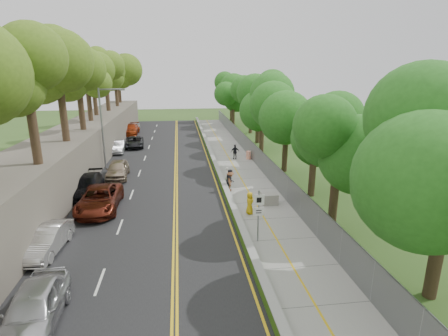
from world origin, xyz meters
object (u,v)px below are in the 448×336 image
at_px(concrete_block, 269,199).
at_px(car_0, 34,308).
at_px(construction_barrel, 249,155).
at_px(signpost, 259,210).
at_px(streetlight, 104,123).
at_px(car_2, 100,199).
at_px(car_1, 46,240).
at_px(person_far, 235,152).
at_px(painter_0, 250,203).

relative_size(concrete_block, car_0, 0.25).
xyz_separation_m(construction_barrel, car_0, (-13.30, -24.80, 0.35)).
bearing_deg(signpost, streetlight, 124.08).
bearing_deg(streetlight, signpost, -55.92).
bearing_deg(car_2, concrete_block, -2.44).
height_order(signpost, car_2, signpost).
relative_size(car_0, car_1, 1.10).
bearing_deg(car_0, car_2, 86.81).
distance_m(construction_barrel, concrete_block, 13.45).
bearing_deg(construction_barrel, person_far, 174.04).
xyz_separation_m(construction_barrel, car_1, (-14.90, -18.82, 0.25)).
bearing_deg(streetlight, person_far, 9.44).
xyz_separation_m(car_0, car_1, (-1.60, 5.99, -0.10)).
height_order(signpost, painter_0, signpost).
xyz_separation_m(streetlight, painter_0, (11.83, -13.00, -3.81)).
relative_size(streetlight, car_0, 1.68).
distance_m(car_1, person_far, 23.23).
relative_size(signpost, car_2, 0.54).
relative_size(construction_barrel, painter_0, 0.58).
bearing_deg(painter_0, car_0, 131.72).
bearing_deg(person_far, car_2, 44.81).
bearing_deg(person_far, streetlight, 6.21).
bearing_deg(signpost, person_far, 84.80).
bearing_deg(car_1, construction_barrel, 55.90).
bearing_deg(car_0, construction_barrel, 58.61).
xyz_separation_m(signpost, car_0, (-10.05, -5.74, -1.11)).
bearing_deg(construction_barrel, car_2, -135.73).
distance_m(streetlight, signpost, 20.72).
bearing_deg(person_far, car_0, 61.47).
height_order(construction_barrel, person_far, person_far).
height_order(streetlight, car_2, streetlight).
bearing_deg(painter_0, construction_barrel, -12.57).
relative_size(car_2, person_far, 3.48).
relative_size(construction_barrel, car_0, 0.19).
bearing_deg(person_far, construction_barrel, 170.81).
bearing_deg(person_far, concrete_block, 88.46).
bearing_deg(concrete_block, signpost, -110.81).
xyz_separation_m(car_1, painter_0, (11.97, 3.77, 0.07)).
relative_size(signpost, painter_0, 2.00).
distance_m(concrete_block, car_1, 14.83).
height_order(concrete_block, person_far, person_far).
height_order(streetlight, painter_0, streetlight).
relative_size(signpost, person_far, 1.88).
height_order(concrete_block, car_0, car_0).
relative_size(construction_barrel, concrete_block, 0.77).
distance_m(construction_barrel, car_1, 24.00).
height_order(streetlight, signpost, streetlight).
distance_m(signpost, painter_0, 4.19).
xyz_separation_m(concrete_block, car_1, (-13.80, -5.41, 0.31)).
height_order(streetlight, car_0, streetlight).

